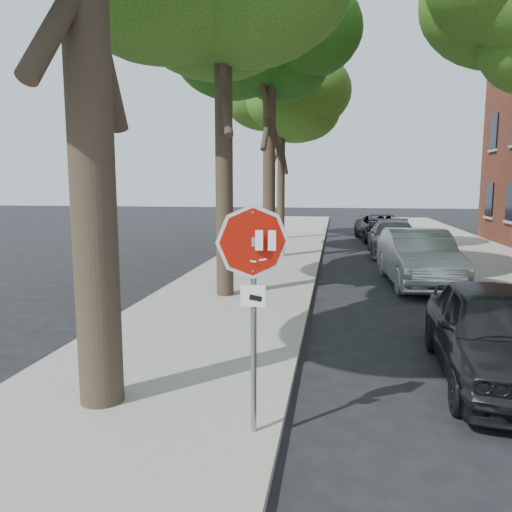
# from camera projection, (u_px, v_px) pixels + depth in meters

# --- Properties ---
(ground) EXTENTS (120.00, 120.00, 0.00)m
(ground) POSITION_uv_depth(u_px,v_px,m) (315.00, 446.00, 5.65)
(ground) COLOR black
(ground) RESTS_ON ground
(sidewalk_left) EXTENTS (4.00, 55.00, 0.12)m
(sidewalk_left) POSITION_uv_depth(u_px,v_px,m) (259.00, 266.00, 17.76)
(sidewalk_left) COLOR gray
(sidewalk_left) RESTS_ON ground
(curb_left) EXTENTS (0.12, 55.00, 0.13)m
(curb_left) POSITION_uv_depth(u_px,v_px,m) (316.00, 267.00, 17.44)
(curb_left) COLOR #9E9384
(curb_left) RESTS_ON ground
(curb_right) EXTENTS (0.12, 55.00, 0.13)m
(curb_right) POSITION_uv_depth(u_px,v_px,m) (448.00, 271.00, 16.75)
(curb_right) COLOR #9E9384
(curb_right) RESTS_ON ground
(stop_sign) EXTENTS (0.76, 0.34, 2.61)m
(stop_sign) POSITION_uv_depth(u_px,v_px,m) (253.00, 275.00, 5.46)
(stop_sign) COLOR gray
(stop_sign) RESTS_ON sidewalk_left
(tree_mid_b) EXTENTS (5.88, 5.46, 10.36)m
(tree_mid_b) POSITION_uv_depth(u_px,v_px,m) (269.00, 49.00, 18.70)
(tree_mid_b) COLOR black
(tree_mid_b) RESTS_ON sidewalk_left
(tree_far) EXTENTS (5.29, 4.91, 9.33)m
(tree_far) POSITION_uv_depth(u_px,v_px,m) (281.00, 101.00, 25.69)
(tree_far) COLOR black
(tree_far) RESTS_ON sidewalk_left
(car_a) EXTENTS (1.94, 4.36, 1.46)m
(car_a) POSITION_uv_depth(u_px,v_px,m) (496.00, 333.00, 7.49)
(car_a) COLOR black
(car_a) RESTS_ON ground
(car_b) EXTENTS (2.03, 5.03, 1.63)m
(car_b) POSITION_uv_depth(u_px,v_px,m) (418.00, 258.00, 14.64)
(car_b) COLOR #919598
(car_b) RESTS_ON ground
(car_c) EXTENTS (2.05, 4.97, 1.44)m
(car_c) POSITION_uv_depth(u_px,v_px,m) (393.00, 238.00, 20.98)
(car_c) COLOR #515156
(car_c) RESTS_ON ground
(car_d) EXTENTS (2.80, 5.24, 1.40)m
(car_d) POSITION_uv_depth(u_px,v_px,m) (382.00, 228.00, 26.16)
(car_d) COLOR black
(car_d) RESTS_ON ground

